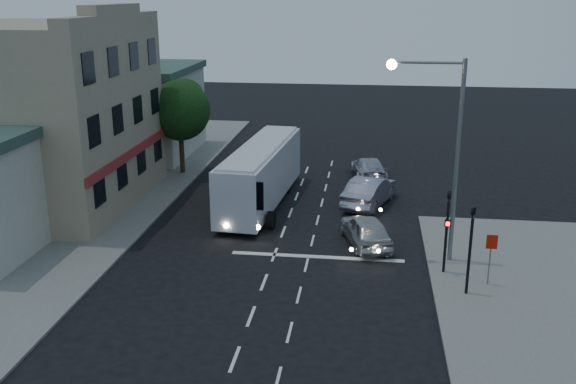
# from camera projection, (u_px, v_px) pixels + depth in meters

# --- Properties ---
(ground) EXTENTS (120.00, 120.00, 0.00)m
(ground) POSITION_uv_depth(u_px,v_px,m) (268.00, 272.00, 28.04)
(ground) COLOR black
(sidewalk_far) EXTENTS (12.00, 50.00, 0.12)m
(sidewalk_far) POSITION_uv_depth(u_px,v_px,m) (68.00, 202.00, 37.19)
(sidewalk_far) COLOR slate
(sidewalk_far) RESTS_ON ground
(road_markings) EXTENTS (8.00, 30.55, 0.01)m
(road_markings) POSITION_uv_depth(u_px,v_px,m) (305.00, 245.00, 31.01)
(road_markings) COLOR silver
(road_markings) RESTS_ON ground
(tour_bus) EXTENTS (3.23, 11.49, 3.48)m
(tour_bus) POSITION_uv_depth(u_px,v_px,m) (261.00, 173.00, 36.54)
(tour_bus) COLOR silver
(tour_bus) RESTS_ON ground
(car_suv) EXTENTS (2.94, 4.72, 1.50)m
(car_suv) POSITION_uv_depth(u_px,v_px,m) (366.00, 230.00, 30.90)
(car_suv) COLOR #B9BABD
(car_suv) RESTS_ON ground
(car_sedan_a) EXTENTS (3.27, 5.37, 1.67)m
(car_sedan_a) POSITION_uv_depth(u_px,v_px,m) (370.00, 191.00, 36.64)
(car_sedan_a) COLOR #9190A2
(car_sedan_a) RESTS_ON ground
(car_sedan_b) EXTENTS (2.67, 5.08, 1.41)m
(car_sedan_b) POSITION_uv_depth(u_px,v_px,m) (369.00, 168.00, 41.88)
(car_sedan_b) COLOR #A8A9BB
(car_sedan_b) RESTS_ON ground
(traffic_signal_main) EXTENTS (0.25, 0.35, 4.10)m
(traffic_signal_main) POSITION_uv_depth(u_px,v_px,m) (447.00, 222.00, 27.13)
(traffic_signal_main) COLOR black
(traffic_signal_main) RESTS_ON sidewalk_near
(traffic_signal_side) EXTENTS (0.18, 0.15, 4.10)m
(traffic_signal_side) POSITION_uv_depth(u_px,v_px,m) (471.00, 240.00, 25.17)
(traffic_signal_side) COLOR black
(traffic_signal_side) RESTS_ON sidewalk_near
(regulatory_sign) EXTENTS (0.45, 0.12, 2.20)m
(regulatory_sign) POSITION_uv_depth(u_px,v_px,m) (491.00, 251.00, 26.20)
(regulatory_sign) COLOR slate
(regulatory_sign) RESTS_ON sidewalk_near
(streetlight) EXTENTS (3.32, 0.44, 9.00)m
(streetlight) POSITION_uv_depth(u_px,v_px,m) (443.00, 138.00, 27.51)
(streetlight) COLOR slate
(streetlight) RESTS_ON sidewalk_near
(main_building) EXTENTS (10.12, 12.00, 11.00)m
(main_building) POSITION_uv_depth(u_px,v_px,m) (43.00, 115.00, 35.78)
(main_building) COLOR tan
(main_building) RESTS_ON sidewalk_far
(low_building_north) EXTENTS (9.40, 9.40, 6.50)m
(low_building_north) POSITION_uv_depth(u_px,v_px,m) (131.00, 109.00, 47.61)
(low_building_north) COLOR #BCB59C
(low_building_north) RESTS_ON sidewalk_far
(street_tree) EXTENTS (4.00, 4.00, 6.20)m
(street_tree) POSITION_uv_depth(u_px,v_px,m) (180.00, 107.00, 41.92)
(street_tree) COLOR black
(street_tree) RESTS_ON sidewalk_far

